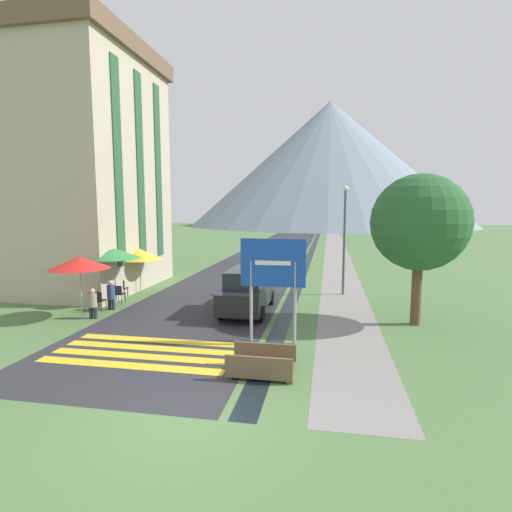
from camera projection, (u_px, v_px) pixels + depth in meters
The scene contains 22 objects.
ground_plane at pixel (287, 270), 27.75m from camera, with size 160.00×160.00×0.00m, color #517542.
road at pixel (271, 253), 37.96m from camera, with size 6.40×60.00×0.01m.
footpath at pixel (337, 254), 36.87m from camera, with size 2.20×60.00×0.01m.
drainage_channel at pixel (310, 254), 37.30m from camera, with size 0.60×60.00×0.00m.
crosswalk_marking at pixel (145, 352), 11.93m from camera, with size 5.44×2.54×0.01m.
mountain_distant at pixel (329, 164), 96.67m from camera, with size 66.93×66.93×29.56m.
hotel_building at pixel (92, 160), 20.80m from camera, with size 5.81×8.50×12.61m.
road_sign at pixel (273, 273), 12.50m from camera, with size 2.06×0.11×3.34m.
footbridge at pixel (262, 365), 10.35m from camera, with size 1.70×1.10×0.65m.
parked_car_near at pixel (248, 290), 16.44m from camera, with size 1.77×4.46×1.82m.
parked_car_far at pixel (285, 253), 30.07m from camera, with size 1.91×4.45×1.82m.
cafe_chair_near_right at pixel (99, 299), 16.54m from camera, with size 0.40×0.40×0.85m.
cafe_chair_far_left at pixel (122, 287), 19.13m from camera, with size 0.40×0.40×0.85m.
cafe_chair_middle at pixel (119, 293), 17.82m from camera, with size 0.40×0.40×0.85m.
cafe_umbrella_front_red at pixel (80, 263), 15.33m from camera, with size 2.27×2.27×2.43m.
cafe_umbrella_middle_green at pixel (114, 253), 17.72m from camera, with size 2.26×2.26×2.50m.
cafe_umbrella_rear_yellow at pixel (140, 254), 20.06m from camera, with size 2.16×2.16×2.23m.
person_seated_far at pixel (93, 302), 15.48m from camera, with size 0.32×0.32×1.20m.
person_seated_near at pixel (111, 293), 16.82m from camera, with size 0.32×0.32×1.26m.
person_standing_terrace at pixel (111, 280), 18.35m from camera, with size 0.32×0.32×1.67m.
streetlamp at pixel (345, 231), 19.49m from camera, with size 0.28×0.28×5.35m.
tree_by_path at pixel (420, 223), 14.31m from camera, with size 3.48×3.48×5.51m.
Camera 1 is at (2.83, -7.37, 4.29)m, focal length 28.00 mm.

